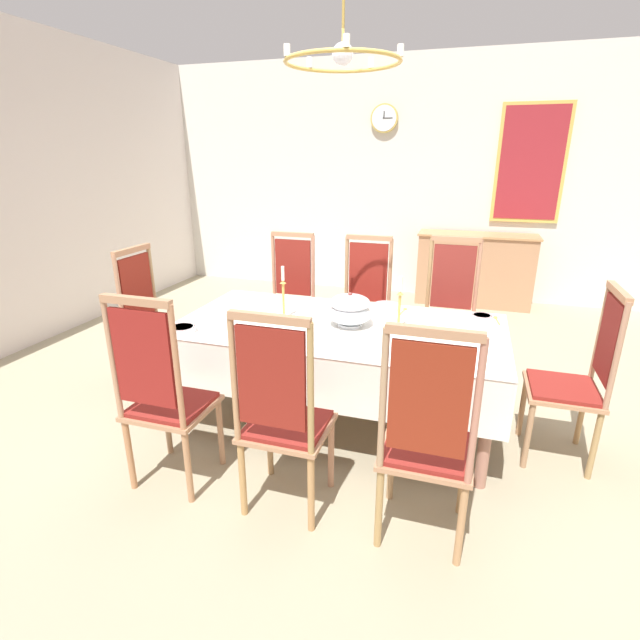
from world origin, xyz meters
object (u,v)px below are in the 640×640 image
candlestick_east (399,309)px  chair_head_east (578,376)px  chair_north_c (449,312)px  sideboard (474,269)px  mounted_clock (384,118)px  chair_south_a (163,394)px  spoon_secondary (404,310)px  chair_head_west (154,323)px  bowl_far_left (182,329)px  spoon_primary (496,318)px  bowl_near_left (482,316)px  candlestick_west (283,298)px  chandelier (343,60)px  chair_south_c (427,438)px  framed_painting (531,164)px  chair_north_a (289,298)px  chair_south_b (282,414)px  soup_tureen (350,310)px  bowl_near_right (386,307)px  chair_north_b (364,305)px  dining_table (339,335)px

candlestick_east → chair_head_east: bearing=0.0°
chair_north_c → sideboard: bearing=-94.9°
sideboard → mounted_clock: 2.24m
chair_south_a → spoon_secondary: size_ratio=6.64×
chair_head_west → bowl_far_left: 0.74m
bowl_far_left → chair_head_west: bearing=141.6°
spoon_primary → bowl_near_left: bearing=-173.3°
candlestick_west → spoon_primary: bearing=17.2°
bowl_far_left → chandelier: size_ratio=0.26×
chair_south_c → framed_painting: (0.72, 4.51, 1.14)m
chair_north_a → spoon_secondary: (1.12, -0.52, 0.16)m
chair_south_c → candlestick_west: size_ratio=3.11×
chair_north_a → chair_south_b: size_ratio=1.01×
chandelier → bowl_near_left: bearing=24.1°
candlestick_east → spoon_primary: 0.78m
chair_south_a → soup_tureen: 1.29m
chair_south_a → bowl_near_right: bearing=54.4°
candlestick_east → spoon_secondary: (-0.02, 0.44, -0.14)m
sideboard → chair_north_b: bearing=68.2°
dining_table → chair_north_c: size_ratio=1.81×
chandelier → soup_tureen: bearing=0.0°
chair_south_a → spoon_primary: size_ratio=6.64×
chair_north_b → spoon_secondary: size_ratio=6.65×
chair_head_west → spoon_primary: 2.57m
bowl_near_right → bowl_near_left: bearing=-0.2°
candlestick_west → candlestick_east: candlestick_west is taller
chair_north_c → candlestick_west: (-1.09, -0.97, 0.30)m
framed_painting → mounted_clock: bearing=-179.7°
chair_south_b → bowl_far_left: (-0.90, 0.52, 0.18)m
chair_head_east → soup_tureen: (-1.42, -0.00, 0.28)m
chair_north_c → bowl_near_left: 0.62m
chair_north_a → soup_tureen: size_ratio=3.92×
dining_table → chair_south_b: (-0.03, -0.97, -0.08)m
bowl_far_left → candlestick_east: bearing=18.3°
chair_south_b → chair_head_west: size_ratio=0.98×
bowl_near_right → framed_painting: size_ratio=0.14×
sideboard → mounted_clock: mounted_clock is taller
chair_head_east → candlestick_east: (-1.09, -0.00, 0.32)m
candlestick_east → chair_south_a: bearing=-139.7°
chair_north_a → candlestick_east: size_ratio=3.18×
chair_south_b → bowl_far_left: size_ratio=6.64×
chair_south_b → mounted_clock: 4.82m
soup_tureen → chair_head_east: bearing=0.0°
chair_north_b → spoon_secondary: chair_north_b is taller
dining_table → chandelier: 1.68m
bowl_near_left → bowl_near_right: 0.68m
bowl_far_left → mounted_clock: bearing=82.2°
chair_north_b → mounted_clock: size_ratio=3.38×
chair_north_b → sideboard: bearing=-111.8°
chair_head_east → spoon_primary: chair_head_east is taller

